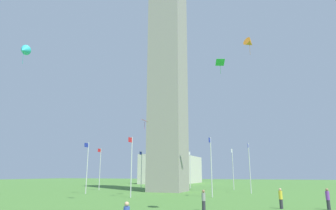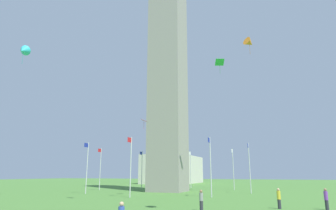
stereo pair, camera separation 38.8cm
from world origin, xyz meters
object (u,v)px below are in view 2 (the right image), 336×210
at_px(kite_orange_delta, 249,43).
at_px(kite_cyan_delta, 24,51).
at_px(flagpole_se, 233,167).
at_px(distant_building, 174,170).
at_px(flagpole_nw, 87,165).
at_px(flagpole_n, 131,164).
at_px(kite_pink_diamond, 144,121).
at_px(kite_green_diamond, 220,63).
at_px(obelisk_monument, 168,46).
at_px(person_purple_shirt, 326,199).
at_px(flagpole_ne, 210,164).
at_px(person_yellow_shirt, 279,199).
at_px(flagpole_w, 100,167).
at_px(flagpole_sw, 142,168).
at_px(person_gray_shirt, 201,200).
at_px(flagpole_e, 249,165).
at_px(flagpole_s, 191,168).

relative_size(kite_orange_delta, kite_cyan_delta, 1.12).
height_order(flagpole_se, distant_building, distant_building).
bearing_deg(flagpole_nw, flagpole_n, 67.50).
distance_m(kite_pink_diamond, kite_green_diamond, 14.53).
distance_m(obelisk_monument, kite_orange_delta, 15.41).
height_order(person_purple_shirt, kite_green_diamond, kite_green_diamond).
height_order(flagpole_ne, kite_orange_delta, kite_orange_delta).
bearing_deg(flagpole_n, person_yellow_shirt, 70.10).
height_order(obelisk_monument, flagpole_w, obelisk_monument).
xyz_separation_m(flagpole_sw, kite_pink_diamond, (21.67, 10.69, 6.07)).
bearing_deg(person_gray_shirt, person_yellow_shirt, -102.55).
bearing_deg(flagpole_w, flagpole_nw, 22.50).
distance_m(flagpole_e, flagpole_w, 27.91).
height_order(kite_pink_diamond, distant_building, kite_pink_diamond).
bearing_deg(flagpole_nw, flagpole_e, 112.50).
height_order(flagpole_ne, flagpole_w, same).
xyz_separation_m(flagpole_s, flagpole_nw, (23.83, -9.87, 0.00)).
height_order(flagpole_s, flagpole_w, same).
bearing_deg(obelisk_monument, kite_orange_delta, 87.56).
bearing_deg(flagpole_e, flagpole_nw, -67.50).
xyz_separation_m(flagpole_nw, kite_cyan_delta, (12.41, -2.17, 14.62)).
distance_m(flagpole_nw, person_yellow_shirt, 30.38).
relative_size(kite_pink_diamond, kite_cyan_delta, 0.52).
bearing_deg(flagpole_s, person_yellow_shirt, 27.96).
bearing_deg(kite_cyan_delta, person_purple_shirt, 93.75).
bearing_deg(flagpole_sw, kite_pink_diamond, 26.26).
relative_size(person_purple_shirt, kite_pink_diamond, 1.24).
relative_size(flagpole_se, flagpole_sw, 1.00).
distance_m(flagpole_n, flagpole_ne, 10.68).
bearing_deg(flagpole_w, person_gray_shirt, 46.96).
bearing_deg(flagpole_e, flagpole_sw, -112.50).
relative_size(flagpole_w, person_yellow_shirt, 4.51).
bearing_deg(person_purple_shirt, flagpole_n, 14.49).
bearing_deg(flagpole_se, person_gray_shirt, 4.07).
bearing_deg(person_purple_shirt, distant_building, -30.35).
bearing_deg(person_gray_shirt, flagpole_sw, -12.93).
bearing_deg(flagpole_se, kite_orange_delta, 27.27).
bearing_deg(person_gray_shirt, person_purple_shirt, -111.14).
distance_m(flagpole_ne, person_yellow_shirt, 14.10).
bearing_deg(flagpole_se, flagpole_nw, -45.00).
height_order(obelisk_monument, person_purple_shirt, obelisk_monument).
relative_size(obelisk_monument, flagpole_e, 6.88).
bearing_deg(person_gray_shirt, obelisk_monument, -19.15).
bearing_deg(flagpole_n, flagpole_ne, 112.50).
distance_m(flagpole_w, person_purple_shirt, 41.43).
distance_m(flagpole_n, distant_building, 60.89).
xyz_separation_m(flagpole_e, flagpole_s, (-13.96, -13.96, 0.00)).
relative_size(person_yellow_shirt, kite_pink_diamond, 1.22).
relative_size(kite_green_diamond, kite_cyan_delta, 0.78).
bearing_deg(distant_building, flagpole_e, 32.84).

